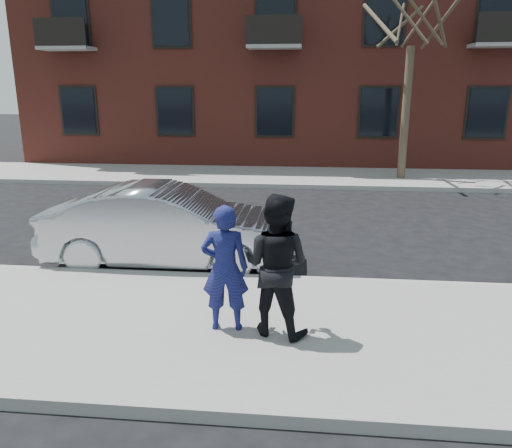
# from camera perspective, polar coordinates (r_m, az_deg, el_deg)

# --- Properties ---
(ground) EXTENTS (100.00, 100.00, 0.00)m
(ground) POSITION_cam_1_polar(r_m,az_deg,el_deg) (6.90, -5.94, -11.52)
(ground) COLOR black
(ground) RESTS_ON ground
(near_sidewalk) EXTENTS (50.00, 3.50, 0.15)m
(near_sidewalk) POSITION_cam_1_polar(r_m,az_deg,el_deg) (6.65, -6.39, -11.90)
(near_sidewalk) COLOR gray
(near_sidewalk) RESTS_ON ground
(near_curb) EXTENTS (50.00, 0.10, 0.15)m
(near_curb) POSITION_cam_1_polar(r_m,az_deg,el_deg) (8.26, -3.80, -6.21)
(near_curb) COLOR #999691
(near_curb) RESTS_ON ground
(far_sidewalk) EXTENTS (50.00, 3.50, 0.15)m
(far_sidewalk) POSITION_cam_1_polar(r_m,az_deg,el_deg) (17.58, 1.40, 5.49)
(far_sidewalk) COLOR gray
(far_sidewalk) RESTS_ON ground
(far_curb) EXTENTS (50.00, 0.10, 0.15)m
(far_curb) POSITION_cam_1_polar(r_m,az_deg,el_deg) (15.82, 0.90, 4.36)
(far_curb) COLOR #999691
(far_curb) RESTS_ON ground
(apartment_building) EXTENTS (24.30, 10.30, 12.30)m
(apartment_building) POSITION_cam_1_polar(r_m,az_deg,el_deg) (24.21, 7.95, 22.53)
(apartment_building) COLOR maroon
(apartment_building) RESTS_ON ground
(street_tree) EXTENTS (3.60, 3.60, 6.80)m
(street_tree) POSITION_cam_1_polar(r_m,az_deg,el_deg) (17.48, 17.62, 22.70)
(street_tree) COLOR #3E3124
(street_tree) RESTS_ON far_sidewalk
(silver_sedan) EXTENTS (4.38, 1.59, 1.44)m
(silver_sedan) POSITION_cam_1_polar(r_m,az_deg,el_deg) (9.00, -9.96, -0.26)
(silver_sedan) COLOR #999BA3
(silver_sedan) RESTS_ON ground
(man_hoodie) EXTENTS (0.62, 0.50, 1.61)m
(man_hoodie) POSITION_cam_1_polar(r_m,az_deg,el_deg) (6.19, -3.57, -5.07)
(man_hoodie) COLOR navy
(man_hoodie) RESTS_ON near_sidewalk
(man_peacoat) EXTENTS (1.02, 0.90, 1.77)m
(man_peacoat) POSITION_cam_1_polar(r_m,az_deg,el_deg) (6.06, 2.28, -4.70)
(man_peacoat) COLOR black
(man_peacoat) RESTS_ON near_sidewalk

